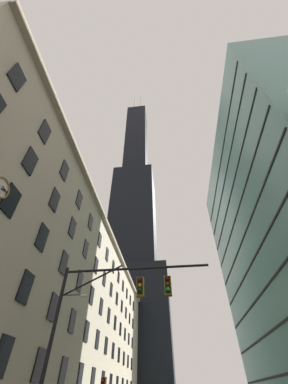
{
  "coord_description": "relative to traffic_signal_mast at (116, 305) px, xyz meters",
  "views": [
    {
      "loc": [
        -0.2,
        -8.32,
        1.99
      ],
      "look_at": [
        -3.41,
        18.81,
        26.45
      ],
      "focal_mm": 21.75,
      "sensor_mm": 36.0,
      "label": 1
    }
  ],
  "objects": [
    {
      "name": "traffic_signal_mast",
      "position": [
        0.0,
        0.0,
        0.0
      ],
      "size": [
        8.75,
        0.63,
        7.98
      ],
      "color": "black",
      "rests_on": "sidewalk_left"
    },
    {
      "name": "street_lamppost",
      "position": [
        -5.09,
        4.31,
        -1.02
      ],
      "size": [
        2.14,
        0.32,
        7.94
      ],
      "color": "#47474C",
      "rests_on": "sidewalk_left"
    },
    {
      "name": "station_building",
      "position": [
        -14.46,
        26.73,
        6.99
      ],
      "size": [
        14.19,
        75.46,
        25.74
      ],
      "color": "#BCAF93",
      "rests_on": "ground"
    },
    {
      "name": "dark_skyscraper",
      "position": [
        -12.55,
        77.21,
        48.71
      ],
      "size": [
        28.76,
        28.76,
        189.4
      ],
      "color": "black",
      "rests_on": "ground"
    }
  ]
}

